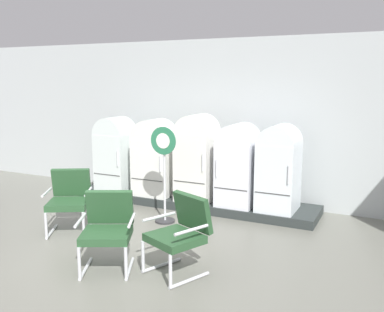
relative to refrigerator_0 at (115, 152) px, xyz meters
name	(u,v)px	position (x,y,z in m)	size (l,w,h in m)	color
ground	(83,271)	(1.57, -2.88, -0.91)	(12.00, 10.00, 0.05)	slate
back_wall	(207,119)	(1.57, 0.78, 0.62)	(11.76, 0.12, 2.98)	#B8BEBE
display_plinth	(192,201)	(1.57, 0.14, -0.81)	(4.49, 0.95, 0.15)	#2B3130
refrigerator_0	(115,152)	(0.00, 0.00, 0.00)	(0.64, 0.61, 1.40)	silver
refrigerator_1	(155,156)	(0.87, 0.00, -0.01)	(0.70, 0.61, 1.39)	white
refrigerator_2	(197,155)	(1.72, 0.03, 0.06)	(0.63, 0.66, 1.51)	white
refrigerator_3	(238,162)	(2.47, 0.04, -0.01)	(0.61, 0.69, 1.38)	white
refrigerator_4	(279,165)	(3.16, 0.06, 0.00)	(0.61, 0.72, 1.39)	white
armchair_left	(69,197)	(0.52, -1.89, -0.37)	(0.81, 0.83, 0.92)	silver
armchair_right	(181,230)	(2.66, -2.43, -0.37)	(0.79, 0.81, 0.92)	silver
armchair_center	(108,226)	(1.81, -2.69, -0.37)	(0.80, 0.82, 0.92)	silver
sign_stand	(164,177)	(1.60, -0.93, -0.15)	(0.43, 0.32, 1.53)	#2D2D30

